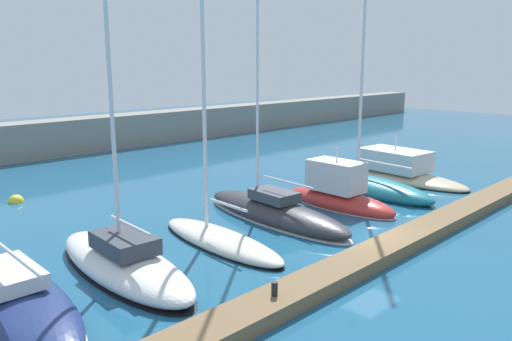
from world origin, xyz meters
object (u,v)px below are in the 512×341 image
object	(u,v)px
mooring_buoy_yellow	(16,202)
dock_bollard	(275,289)
sailboat_white_second	(123,261)
sailboat_charcoal_fourth	(274,210)
motorboat_sand_seventh	(397,171)
sailboat_navy_nearest	(2,289)
sailboat_teal_sixth	(367,184)
sailboat_ivory_third	(220,237)
motorboat_red_fifth	(338,194)

from	to	relation	value
mooring_buoy_yellow	dock_bollard	distance (m)	18.38
sailboat_white_second	sailboat_charcoal_fourth	bearing A→B (deg)	-83.18
sailboat_charcoal_fourth	motorboat_sand_seventh	world-z (taller)	sailboat_charcoal_fourth
sailboat_white_second	sailboat_charcoal_fourth	world-z (taller)	sailboat_charcoal_fourth
sailboat_navy_nearest	motorboat_sand_seventh	world-z (taller)	sailboat_navy_nearest
sailboat_white_second	sailboat_teal_sixth	bearing A→B (deg)	-85.76
sailboat_navy_nearest	motorboat_sand_seventh	xyz separation A→B (m)	(24.49, -0.01, 0.12)
sailboat_navy_nearest	motorboat_sand_seventh	distance (m)	24.49
dock_bollard	sailboat_ivory_third	bearing A→B (deg)	64.76
sailboat_charcoal_fourth	mooring_buoy_yellow	size ratio (longest dim) A/B	22.03
sailboat_white_second	sailboat_teal_sixth	distance (m)	16.30
sailboat_navy_nearest	sailboat_teal_sixth	world-z (taller)	sailboat_navy_nearest
sailboat_white_second	sailboat_ivory_third	distance (m)	4.42
sailboat_teal_sixth	motorboat_sand_seventh	distance (m)	4.37
sailboat_teal_sixth	mooring_buoy_yellow	bearing A→B (deg)	57.57
sailboat_navy_nearest	motorboat_red_fifth	xyz separation A→B (m)	(16.50, -1.07, 0.25)
sailboat_ivory_third	motorboat_red_fifth	size ratio (longest dim) A/B	1.90
motorboat_red_fifth	mooring_buoy_yellow	size ratio (longest dim) A/B	8.26
sailboat_ivory_third	sailboat_charcoal_fourth	xyz separation A→B (m)	(4.16, 0.76, 0.13)
sailboat_ivory_third	mooring_buoy_yellow	distance (m)	13.30
motorboat_red_fifth	dock_bollard	xyz separation A→B (m)	(-10.85, -5.50, 0.06)
sailboat_teal_sixth	motorboat_red_fifth	bearing A→B (deg)	104.48
sailboat_navy_nearest	sailboat_charcoal_fourth	world-z (taller)	sailboat_navy_nearest
sailboat_navy_nearest	sailboat_teal_sixth	bearing A→B (deg)	-89.96
sailboat_ivory_third	motorboat_red_fifth	world-z (taller)	sailboat_ivory_third
motorboat_red_fifth	sailboat_teal_sixth	distance (m)	3.69
mooring_buoy_yellow	sailboat_teal_sixth	bearing A→B (deg)	-38.62
motorboat_sand_seventh	sailboat_charcoal_fourth	bearing A→B (deg)	96.27
sailboat_white_second	mooring_buoy_yellow	distance (m)	12.63
sailboat_navy_nearest	sailboat_white_second	world-z (taller)	sailboat_navy_nearest
sailboat_navy_nearest	sailboat_ivory_third	distance (m)	8.33
sailboat_navy_nearest	sailboat_ivory_third	world-z (taller)	sailboat_navy_nearest
motorboat_red_fifth	dock_bollard	bearing A→B (deg)	117.95
sailboat_white_second	motorboat_sand_seventh	world-z (taller)	sailboat_white_second
sailboat_white_second	sailboat_ivory_third	bearing A→B (deg)	-89.72
sailboat_navy_nearest	sailboat_teal_sixth	distance (m)	20.15
motorboat_sand_seventh	dock_bollard	xyz separation A→B (m)	(-18.83, -6.56, 0.19)
sailboat_navy_nearest	dock_bollard	xyz separation A→B (m)	(5.65, -6.58, 0.31)
sailboat_navy_nearest	sailboat_ivory_third	bearing A→B (deg)	-95.69
motorboat_sand_seventh	sailboat_white_second	bearing A→B (deg)	97.21
motorboat_red_fifth	motorboat_sand_seventh	distance (m)	8.06
motorboat_red_fifth	sailboat_navy_nearest	bearing A→B (deg)	87.33
sailboat_ivory_third	sailboat_teal_sixth	distance (m)	11.90
sailboat_charcoal_fourth	mooring_buoy_yellow	bearing A→B (deg)	36.92
sailboat_white_second	sailboat_ivory_third	xyz separation A→B (m)	(4.41, -0.23, -0.15)
sailboat_white_second	motorboat_red_fifth	size ratio (longest dim) A/B	2.48
motorboat_sand_seventh	mooring_buoy_yellow	xyz separation A→B (m)	(-19.75, 11.78, -0.52)
sailboat_navy_nearest	mooring_buoy_yellow	distance (m)	12.69
sailboat_navy_nearest	mooring_buoy_yellow	xyz separation A→B (m)	(4.74, 11.77, -0.40)
sailboat_charcoal_fourth	motorboat_red_fifth	world-z (taller)	sailboat_charcoal_fourth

